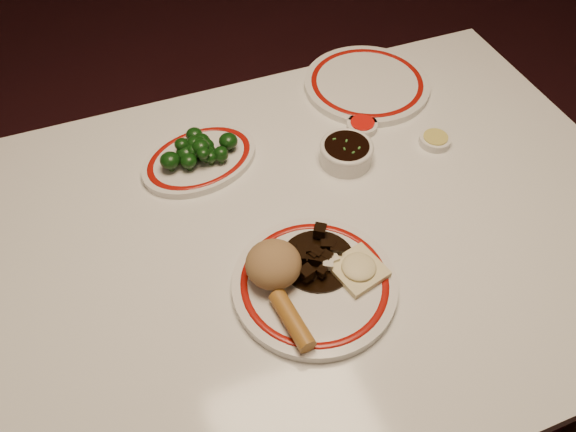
# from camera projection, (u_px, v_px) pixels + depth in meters

# --- Properties ---
(ground) EXTENTS (7.00, 7.00, 0.00)m
(ground) POSITION_uv_depth(u_px,v_px,m) (313.00, 390.00, 1.59)
(ground) COLOR black
(ground) RESTS_ON ground
(dining_table) EXTENTS (1.20, 0.90, 0.75)m
(dining_table) POSITION_uv_depth(u_px,v_px,m) (324.00, 252.00, 1.09)
(dining_table) COLOR white
(dining_table) RESTS_ON ground
(main_plate) EXTENTS (0.34, 0.34, 0.02)m
(main_plate) POSITION_uv_depth(u_px,v_px,m) (314.00, 284.00, 0.92)
(main_plate) COLOR silver
(main_plate) RESTS_ON dining_table
(rice_mound) EXTENTS (0.09, 0.09, 0.07)m
(rice_mound) POSITION_uv_depth(u_px,v_px,m) (273.00, 264.00, 0.89)
(rice_mound) COLOR #977147
(rice_mound) RESTS_ON main_plate
(spring_roll) EXTENTS (0.04, 0.11, 0.03)m
(spring_roll) POSITION_uv_depth(u_px,v_px,m) (292.00, 320.00, 0.85)
(spring_roll) COLOR #A86F29
(spring_roll) RESTS_ON main_plate
(fried_wonton) EXTENTS (0.09, 0.09, 0.02)m
(fried_wonton) POSITION_uv_depth(u_px,v_px,m) (359.00, 269.00, 0.92)
(fried_wonton) COLOR beige
(fried_wonton) RESTS_ON main_plate
(stirfry_heap) EXTENTS (0.13, 0.13, 0.03)m
(stirfry_heap) POSITION_uv_depth(u_px,v_px,m) (317.00, 257.00, 0.93)
(stirfry_heap) COLOR black
(stirfry_heap) RESTS_ON main_plate
(broccoli_plate) EXTENTS (0.27, 0.25, 0.02)m
(broccoli_plate) POSITION_uv_depth(u_px,v_px,m) (200.00, 159.00, 1.11)
(broccoli_plate) COLOR silver
(broccoli_plate) RESTS_ON dining_table
(broccoli_pile) EXTENTS (0.16, 0.10, 0.05)m
(broccoli_pile) POSITION_uv_depth(u_px,v_px,m) (198.00, 149.00, 1.08)
(broccoli_pile) COLOR #23471C
(broccoli_pile) RESTS_ON broccoli_plate
(soy_bowl) EXTENTS (0.10, 0.10, 0.04)m
(soy_bowl) POSITION_uv_depth(u_px,v_px,m) (346.00, 153.00, 1.10)
(soy_bowl) COLOR silver
(soy_bowl) RESTS_ON dining_table
(sweet_sour_dish) EXTENTS (0.06, 0.06, 0.02)m
(sweet_sour_dish) POSITION_uv_depth(u_px,v_px,m) (362.00, 126.00, 1.17)
(sweet_sour_dish) COLOR silver
(sweet_sour_dish) RESTS_ON dining_table
(mustard_dish) EXTENTS (0.06, 0.06, 0.02)m
(mustard_dish) POSITION_uv_depth(u_px,v_px,m) (435.00, 140.00, 1.14)
(mustard_dish) COLOR silver
(mustard_dish) RESTS_ON dining_table
(far_plate) EXTENTS (0.36, 0.36, 0.02)m
(far_plate) POSITION_uv_depth(u_px,v_px,m) (367.00, 84.00, 1.26)
(far_plate) COLOR silver
(far_plate) RESTS_ON dining_table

